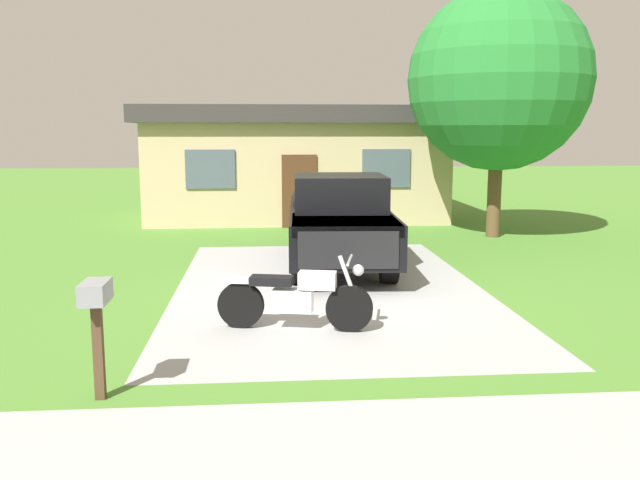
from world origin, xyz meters
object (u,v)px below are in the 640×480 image
Objects in this scene: motorcycle at (296,297)px; neighbor_house at (295,161)px; shade_tree at (499,80)px; pickup_truck at (338,219)px; mailbox at (96,308)px.

neighbor_house is at bearing 87.39° from motorcycle.
neighbor_house is at bearing 137.30° from shade_tree.
motorcycle is 4.84m from pickup_truck.
neighbor_house is (-0.53, 7.98, 0.84)m from pickup_truck.
shade_tree is at bearing 36.73° from pickup_truck.
motorcycle is at bearing -124.86° from shade_tree.
mailbox is (-3.27, -7.02, 0.03)m from pickup_truck.
pickup_truck is 8.05m from neighbor_house.
motorcycle is at bearing -103.34° from pickup_truck.
mailbox is 13.32m from shade_tree.
neighbor_house is at bearing 93.83° from pickup_truck.
mailbox is at bearing -132.80° from motorcycle.
shade_tree reaches higher than neighbor_house.
neighbor_house reaches higher than motorcycle.
motorcycle is 12.75m from neighbor_house.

